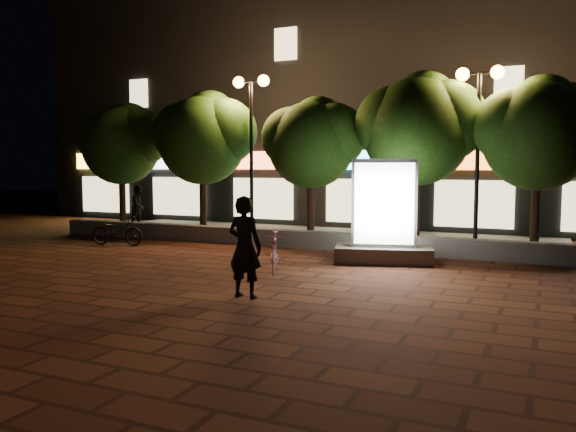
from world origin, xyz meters
The scene contains 16 objects.
ground centered at (0.00, 0.00, 0.00)m, with size 80.00×80.00×0.00m, color #582D1B.
retaining_wall centered at (0.00, 4.00, 0.25)m, with size 16.00×0.45×0.50m, color slate.
sidewalk centered at (0.00, 6.50, 0.04)m, with size 16.00×5.00×0.08m, color slate.
building_block centered at (-0.01, 12.99, 5.00)m, with size 28.00×8.12×11.30m.
tree_far_left centered at (-6.95, 5.46, 3.29)m, with size 3.36×2.80×4.63m.
tree_left centered at (-3.45, 5.46, 3.44)m, with size 3.60×3.00×4.89m.
tree_mid centered at (0.55, 5.46, 3.22)m, with size 3.24×2.70×4.50m.
tree_right centered at (3.86, 5.46, 3.57)m, with size 3.72×3.10×5.07m.
tree_far_right centered at (7.05, 5.46, 3.37)m, with size 3.48×2.90×4.76m.
street_lamp_left centered at (-1.50, 5.20, 4.03)m, with size 1.26×0.36×5.18m.
street_lamp_right centered at (5.50, 5.20, 3.89)m, with size 1.26×0.36×4.98m.
ad_kiosk centered at (3.63, 2.52, 1.03)m, with size 2.59×1.75×2.56m.
scooter_pink centered at (1.75, 0.19, 0.45)m, with size 0.43×1.51×0.91m, color pink.
rider centered at (2.35, -2.29, 0.93)m, with size 0.68×0.44×1.85m, color black.
scooter_parked centered at (-4.46, 2.16, 0.43)m, with size 0.58×1.65×0.87m, color black.
pedestrian centered at (-6.60, 5.87, 0.88)m, with size 0.77×0.60×1.59m, color black.
Camera 1 is at (7.33, -11.32, 2.39)m, focal length 35.88 mm.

